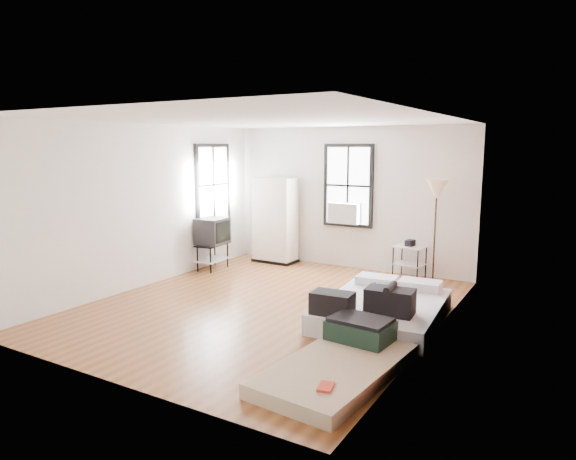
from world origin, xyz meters
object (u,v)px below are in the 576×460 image
Objects in this scene: mattress_bare at (343,359)px; wardrobe at (275,221)px; side_table at (410,252)px; floor_lamp at (437,194)px; mattress_main at (382,308)px; tv_stand at (212,233)px.

wardrobe is at bearing 134.72° from mattress_bare.
wardrobe is 2.46× the size of side_table.
side_table is at bearing 2.48° from wardrobe.
floor_lamp reaches higher than side_table.
wardrobe is (-3.25, 2.42, 0.70)m from mattress_main.
side_table is at bearing 102.91° from mattress_bare.
tv_stand is at bearing -119.23° from wardrobe.
side_table is (2.87, 0.07, -0.39)m from wardrobe.
mattress_main is 1.08× the size of mattress_bare.
side_table is at bearing 94.43° from mattress_main.
mattress_bare is at bearing -82.22° from side_table.
wardrobe reaches higher than mattress_bare.
mattress_main is at bearing -21.85° from tv_stand.
wardrobe is at bearing -178.60° from side_table.
side_table is at bearing 171.29° from floor_lamp.
wardrobe reaches higher than mattress_main.
tv_stand reaches higher than mattress_bare.
mattress_bare is at bearing -88.31° from floor_lamp.
tv_stand reaches higher than mattress_main.
wardrobe is 2.90m from side_table.
floor_lamp reaches higher than mattress_main.
tv_stand reaches higher than side_table.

